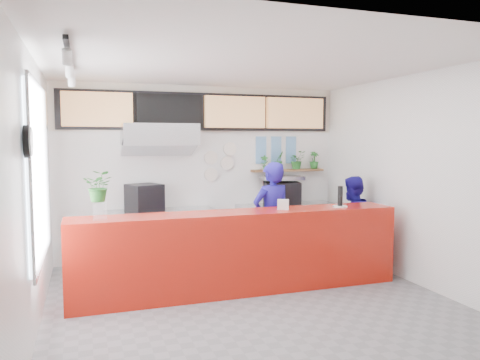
{
  "coord_description": "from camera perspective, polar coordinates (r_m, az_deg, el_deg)",
  "views": [
    {
      "loc": [
        -1.98,
        -5.52,
        2.07
      ],
      "look_at": [
        0.1,
        0.7,
        1.5
      ],
      "focal_mm": 35.0,
      "sensor_mm": 36.0,
      "label": 1
    }
  ],
  "objects": [
    {
      "name": "menu_board_mid_left",
      "position": [
        8.03,
        -8.59,
        8.34
      ],
      "size": [
        1.1,
        0.1,
        0.55
      ],
      "primitive_type": "cube",
      "color": "black",
      "rests_on": "wall_back"
    },
    {
      "name": "track_rail",
      "position": [
        5.59,
        -20.09,
        13.64
      ],
      "size": [
        0.05,
        2.4,
        0.04
      ],
      "primitive_type": "cube",
      "color": "black",
      "rests_on": "ceiling"
    },
    {
      "name": "ceiling",
      "position": [
        5.93,
        1.27,
        13.99
      ],
      "size": [
        5.0,
        5.0,
        0.0
      ],
      "primitive_type": "plane",
      "rotation": [
        3.14,
        0.0,
        0.0
      ],
      "color": "silver"
    },
    {
      "name": "photo_frame_b",
      "position": [
        8.68,
        4.43,
        4.49
      ],
      "size": [
        0.2,
        0.02,
        0.25
      ],
      "primitive_type": "cube",
      "color": "#598CBF",
      "rests_on": "wall_back"
    },
    {
      "name": "glass_vase",
      "position": [
        5.9,
        -16.72,
        -3.69
      ],
      "size": [
        0.17,
        0.17,
        0.2
      ],
      "primitive_type": "cylinder",
      "rotation": [
        0.0,
        0.0,
        -0.0
      ],
      "color": "silver",
      "rests_on": "service_counter"
    },
    {
      "name": "espresso_tray",
      "position": [
        8.45,
        5.15,
        0.28
      ],
      "size": [
        0.71,
        0.5,
        0.06
      ],
      "primitive_type": "cube",
      "rotation": [
        0.0,
        0.0,
        -0.02
      ],
      "color": "#A2A3A9",
      "rests_on": "espresso_machine"
    },
    {
      "name": "menu_board_mid_right",
      "position": [
        8.31,
        -0.61,
        8.28
      ],
      "size": [
        1.1,
        0.1,
        0.55
      ],
      "primitive_type": "cube",
      "color": "tan",
      "rests_on": "wall_back"
    },
    {
      "name": "dec_plate_a",
      "position": [
        8.27,
        -3.57,
        2.74
      ],
      "size": [
        0.24,
        0.03,
        0.24
      ],
      "primitive_type": "cylinder",
      "rotation": [
        1.57,
        0.0,
        0.0
      ],
      "color": "silver",
      "rests_on": "wall_back"
    },
    {
      "name": "herb_shelf",
      "position": [
        8.71,
        5.82,
        1.19
      ],
      "size": [
        1.4,
        0.18,
        0.04
      ],
      "primitive_type": "cube",
      "color": "brown",
      "rests_on": "wall_back"
    },
    {
      "name": "herb_a",
      "position": [
        8.52,
        3.0,
        2.15
      ],
      "size": [
        0.16,
        0.13,
        0.26
      ],
      "primitive_type": "imported",
      "rotation": [
        0.0,
        0.0,
        -0.3
      ],
      "color": "#205C20",
      "rests_on": "herb_shelf"
    },
    {
      "name": "photo_frame_a",
      "position": [
        8.57,
        2.58,
        4.49
      ],
      "size": [
        0.2,
        0.02,
        0.25
      ],
      "primitive_type": "cube",
      "color": "#598CBF",
      "rests_on": "wall_back"
    },
    {
      "name": "window_pane",
      "position": [
        5.85,
        -23.27,
        0.94
      ],
      "size": [
        0.04,
        2.2,
        1.9
      ],
      "primitive_type": "cube",
      "color": "silver",
      "rests_on": "wall_left"
    },
    {
      "name": "herb_d",
      "position": [
        8.93,
        9.02,
        2.41
      ],
      "size": [
        0.18,
        0.16,
        0.32
      ],
      "primitive_type": "imported",
      "rotation": [
        0.0,
        0.0,
        -0.0
      ],
      "color": "#205C20",
      "rests_on": "herb_shelf"
    },
    {
      "name": "white_plate",
      "position": [
        6.89,
        12.09,
        -3.16
      ],
      "size": [
        0.22,
        0.22,
        0.02
      ],
      "primitive_type": "cylinder",
      "rotation": [
        0.0,
        0.0,
        -0.06
      ],
      "color": "silver",
      "rests_on": "service_counter"
    },
    {
      "name": "window_frame",
      "position": [
        5.85,
        -23.08,
        0.95
      ],
      "size": [
        0.03,
        2.3,
        2.0
      ],
      "primitive_type": "cube",
      "color": "#B2B5BA",
      "rests_on": "wall_left"
    },
    {
      "name": "floor",
      "position": [
        6.22,
        1.21,
        -14.48
      ],
      "size": [
        5.0,
        5.0,
        0.0
      ],
      "primitive_type": "plane",
      "color": "slate",
      "rests_on": "ground"
    },
    {
      "name": "prep_bench",
      "position": [
        7.97,
        -9.67,
        -6.83
      ],
      "size": [
        1.8,
        0.6,
        0.9
      ],
      "primitive_type": "cube",
      "color": "#B2B5BA",
      "rests_on": "ground"
    },
    {
      "name": "cream_band",
      "position": [
        8.26,
        -4.65,
        8.63
      ],
      "size": [
        5.0,
        0.02,
        0.8
      ],
      "primitive_type": "cube",
      "color": "beige",
      "rests_on": "wall_back"
    },
    {
      "name": "basil_vase",
      "position": [
        5.87,
        -16.79,
        -0.71
      ],
      "size": [
        0.41,
        0.38,
        0.38
      ],
      "primitive_type": "imported",
      "rotation": [
        0.0,
        0.0,
        -0.29
      ],
      "color": "#205C20",
      "rests_on": "glass_vase"
    },
    {
      "name": "extraction_hood",
      "position": [
        7.76,
        -9.79,
        5.49
      ],
      "size": [
        1.2,
        0.7,
        0.35
      ],
      "primitive_type": "cube",
      "color": "#B2B5BA",
      "rests_on": "ceiling"
    },
    {
      "name": "soffit",
      "position": [
        8.23,
        -4.6,
        8.29
      ],
      "size": [
        4.8,
        0.04,
        0.65
      ],
      "primitive_type": "cube",
      "color": "black",
      "rests_on": "wall_back"
    },
    {
      "name": "photo_frame_f",
      "position": [
        8.81,
        6.22,
        2.85
      ],
      "size": [
        0.2,
        0.02,
        0.25
      ],
      "primitive_type": "cube",
      "color": "#598CBF",
      "rests_on": "wall_back"
    },
    {
      "name": "wall_back",
      "position": [
        8.28,
        -4.61,
        1.0
      ],
      "size": [
        5.0,
        0.0,
        5.0
      ],
      "primitive_type": "plane",
      "rotation": [
        1.57,
        0.0,
        0.0
      ],
      "color": "white",
      "rests_on": "ground"
    },
    {
      "name": "menu_board_far_left",
      "position": [
        7.91,
        -16.98,
        8.23
      ],
      "size": [
        1.1,
        0.1,
        0.55
      ],
      "primitive_type": "cube",
      "color": "tan",
      "rests_on": "wall_back"
    },
    {
      "name": "staff_center",
      "position": [
        7.11,
        3.88,
        -4.78
      ],
      "size": [
        0.7,
        0.52,
        1.73
      ],
      "primitive_type": "imported",
      "rotation": [
        0.0,
        0.0,
        3.32
      ],
      "color": "navy",
      "rests_on": "ground"
    },
    {
      "name": "photo_frame_c",
      "position": [
        8.8,
        6.23,
        4.48
      ],
      "size": [
        0.2,
        0.02,
        0.25
      ],
      "primitive_type": "cube",
      "color": "#598CBF",
      "rests_on": "wall_back"
    },
    {
      "name": "staff_right",
      "position": [
        7.83,
        13.47,
        -4.96
      ],
      "size": [
        0.9,
        0.83,
        1.48
      ],
      "primitive_type": "imported",
      "rotation": [
        0.0,
        0.0,
        3.62
      ],
      "color": "navy",
      "rests_on": "ground"
    },
    {
      "name": "hood_lip",
      "position": [
        7.76,
        -9.77,
        4.01
      ],
      "size": [
        1.2,
        0.69,
        0.31
      ],
      "primitive_type": "cube",
      "rotation": [
        -0.35,
        0.0,
        0.0
      ],
      "color": "#B2B5BA",
      "rests_on": "ceiling"
    },
    {
      "name": "napkin_holder",
      "position": [
        6.52,
        5.27,
        -2.99
      ],
      "size": [
        0.19,
        0.16,
        0.14
      ],
      "primitive_type": "cube",
      "rotation": [
        0.0,
        0.0,
        -0.43
      ],
      "color": "silver",
      "rests_on": "service_counter"
    },
    {
      "name": "wall_clock_face",
      "position": [
        4.64,
        -24.14,
        4.3
      ],
      "size": [
        0.02,
        0.26,
        0.26
      ],
      "primitive_type": "cylinder",
      "rotation": [
        0.0,
        1.57,
        0.0
      ],
      "color": "white",
      "rests_on": "wall_left"
    },
    {
      "name": "wall_left",
      "position": [
        5.57,
        -23.76,
        -1.32
      ],
      "size": [
        0.0,
        5.0,
        5.0
      ],
      "primitive_type": "plane",
      "rotation": [
        1.57,
        0.0,
        1.57
      ],
      "color": "white",
      "rests_on": "ground"
    },
    {
      "name": "herb_c",
      "position": [
        8.77,
        6.93,
        2.44
      ],
      "size": [
        0.34,
        0.3,
        0.34
      ],
      "primitive_type": "imported",
      "rotation": [
        0.0,
        0.0,
        0.14
      ],
      "color": "#205C20",
      "rests_on": "herb_shelf"
    },
    {
      "name": "herb_b",
      "position": [
        8.63,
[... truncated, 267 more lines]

